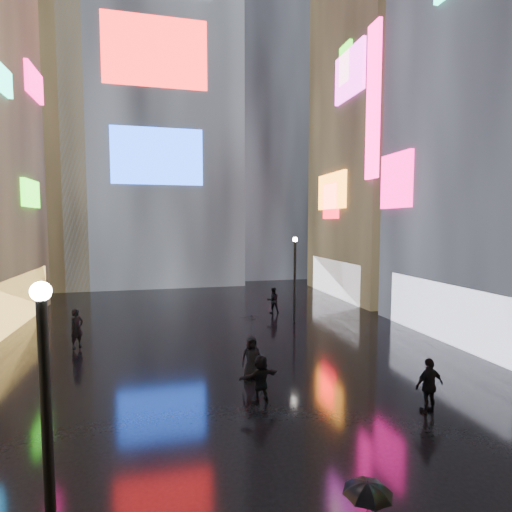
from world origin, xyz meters
name	(u,v)px	position (x,y,z in m)	size (l,w,h in m)	color
ground	(220,339)	(0.00, 20.00, 0.00)	(140.00, 140.00, 0.00)	black
building_right_far	(391,128)	(15.98, 30.00, 13.98)	(10.28, 12.00, 28.00)	black
tower_main	(156,80)	(-3.00, 43.97, 21.01)	(16.00, 14.20, 42.00)	black
tower_flank_right	(262,130)	(9.00, 46.00, 17.00)	(12.00, 12.00, 34.00)	black
tower_flank_left	(38,150)	(-14.00, 42.00, 13.00)	(10.00, 10.00, 26.00)	black
lamp_near	(47,430)	(-4.69, 6.03, 2.94)	(0.30, 0.30, 5.20)	black
lamp_far	(295,274)	(5.00, 22.54, 2.94)	(0.30, 0.30, 5.20)	black
pedestrian_3	(429,386)	(5.28, 10.35, 0.89)	(1.04, 0.43, 1.77)	black
pedestrian_4	(252,358)	(0.40, 14.40, 0.84)	(0.82, 0.53, 1.67)	black
pedestrian_5	(261,378)	(0.26, 12.37, 0.81)	(1.49, 0.48, 1.61)	black
pedestrian_6	(77,328)	(-6.97, 20.22, 0.94)	(0.69, 0.45, 1.88)	black
pedestrian_7	(273,300)	(4.38, 25.14, 0.87)	(0.84, 0.66, 1.73)	black
umbrella_1	(367,500)	(-0.12, 4.64, 2.02)	(0.70, 0.70, 0.61)	black
umbrella_2	(251,326)	(0.40, 14.40, 2.10)	(0.93, 0.95, 0.85)	black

